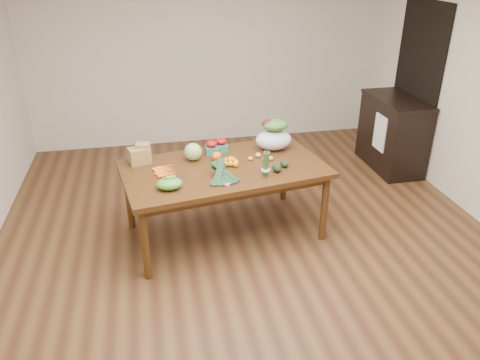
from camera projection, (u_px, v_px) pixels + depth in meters
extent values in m
plane|color=brown|center=(253.00, 250.00, 4.55)|extent=(6.00, 6.00, 0.00)
cube|color=silver|center=(206.00, 50.00, 6.58)|extent=(5.00, 0.02, 2.70)
cube|color=#42260F|center=(224.00, 201.00, 4.66)|extent=(2.06, 1.36, 0.75)
cube|color=black|center=(416.00, 87.00, 5.93)|extent=(0.02, 1.00, 2.10)
cube|color=black|center=(393.00, 133.00, 6.09)|extent=(0.52, 1.02, 0.94)
cube|color=white|center=(380.00, 133.00, 5.88)|extent=(0.02, 0.28, 0.45)
sphere|color=#A8CA74|center=(193.00, 152.00, 4.59)|extent=(0.17, 0.17, 0.17)
sphere|color=orange|center=(216.00, 156.00, 4.60)|extent=(0.09, 0.09, 0.09)
sphere|color=orange|center=(218.00, 156.00, 4.63)|extent=(0.08, 0.08, 0.08)
sphere|color=orange|center=(232.00, 160.00, 4.56)|extent=(0.07, 0.07, 0.07)
ellipsoid|color=green|center=(169.00, 184.00, 4.05)|extent=(0.23, 0.17, 0.10)
ellipsoid|color=tan|center=(250.00, 158.00, 4.61)|extent=(0.05, 0.04, 0.04)
ellipsoid|color=tan|center=(265.00, 158.00, 4.61)|extent=(0.06, 0.05, 0.05)
ellipsoid|color=tan|center=(268.00, 157.00, 4.64)|extent=(0.05, 0.05, 0.04)
ellipsoid|color=#D6B37B|center=(258.00, 155.00, 4.68)|extent=(0.06, 0.05, 0.05)
ellipsoid|color=tan|center=(271.00, 158.00, 4.61)|extent=(0.05, 0.05, 0.04)
ellipsoid|color=black|center=(277.00, 168.00, 4.37)|extent=(0.11, 0.13, 0.08)
ellipsoid|color=black|center=(284.00, 164.00, 4.47)|extent=(0.10, 0.12, 0.07)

